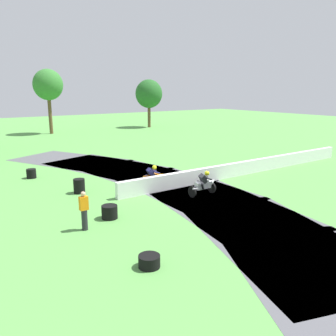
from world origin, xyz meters
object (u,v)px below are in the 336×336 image
(motorcycle_chase_orange, at_px, (153,177))
(tire_stack_mid_b, at_px, (79,186))
(tire_stack_mid_a, at_px, (110,212))
(motorcycle_lead_white, at_px, (204,184))
(tire_stack_near, at_px, (149,261))
(tire_stack_far, at_px, (31,174))
(track_marshal, at_px, (84,211))

(motorcycle_chase_orange, height_order, tire_stack_mid_b, motorcycle_chase_orange)
(motorcycle_chase_orange, relative_size, tire_stack_mid_a, 2.38)
(motorcycle_lead_white, xyz_separation_m, tire_stack_near, (-6.52, -4.88, -0.45))
(motorcycle_lead_white, relative_size, tire_stack_far, 2.80)
(motorcycle_lead_white, distance_m, motorcycle_chase_orange, 3.12)
(motorcycle_lead_white, distance_m, tire_stack_mid_a, 5.71)
(tire_stack_mid_a, bearing_deg, track_marshal, -156.90)
(motorcycle_chase_orange, distance_m, track_marshal, 6.53)
(motorcycle_chase_orange, xyz_separation_m, tire_stack_far, (-5.17, 6.51, -0.36))
(motorcycle_chase_orange, distance_m, tire_stack_near, 9.05)
(motorcycle_lead_white, relative_size, tire_stack_mid_a, 2.38)
(tire_stack_mid_a, height_order, tire_stack_far, same)
(motorcycle_chase_orange, relative_size, track_marshal, 1.03)
(motorcycle_lead_white, height_order, tire_stack_near, motorcycle_lead_white)
(tire_stack_near, bearing_deg, motorcycle_chase_orange, 56.85)
(tire_stack_far, bearing_deg, track_marshal, -91.95)
(track_marshal, bearing_deg, tire_stack_near, -82.14)
(motorcycle_chase_orange, xyz_separation_m, track_marshal, (-5.51, -3.50, 0.16))
(tire_stack_near, height_order, tire_stack_mid_a, tire_stack_mid_a)
(tire_stack_far, distance_m, track_marshal, 10.03)
(tire_stack_mid_a, bearing_deg, motorcycle_lead_white, 2.14)
(motorcycle_chase_orange, relative_size, tire_stack_far, 2.81)
(motorcycle_lead_white, distance_m, tire_stack_mid_b, 6.88)
(tire_stack_mid_b, relative_size, track_marshal, 0.49)
(tire_stack_mid_a, xyz_separation_m, tire_stack_far, (-1.05, 9.42, 0.00))
(tire_stack_mid_a, xyz_separation_m, tire_stack_mid_b, (0.30, 4.48, 0.10))
(tire_stack_near, distance_m, track_marshal, 4.16)
(track_marshal, bearing_deg, tire_stack_mid_b, 71.58)
(tire_stack_near, xyz_separation_m, track_marshal, (-0.56, 4.07, 0.62))
(motorcycle_lead_white, xyz_separation_m, track_marshal, (-7.09, -0.81, 0.17))
(motorcycle_lead_white, height_order, tire_stack_mid_b, motorcycle_lead_white)
(motorcycle_lead_white, distance_m, tire_stack_near, 8.16)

